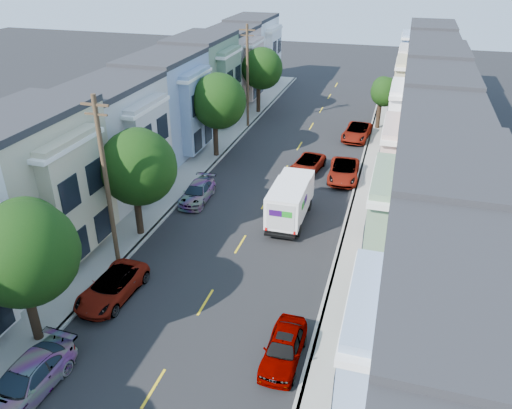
# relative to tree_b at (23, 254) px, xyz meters

# --- Properties ---
(ground) EXTENTS (160.00, 160.00, 0.00)m
(ground) POSITION_rel_tree_b_xyz_m (6.30, 4.83, -4.94)
(ground) COLOR black
(ground) RESTS_ON ground
(road_slab) EXTENTS (12.00, 70.00, 0.02)m
(road_slab) POSITION_rel_tree_b_xyz_m (6.30, 19.83, -4.93)
(road_slab) COLOR black
(road_slab) RESTS_ON ground
(curb_left) EXTENTS (0.30, 70.00, 0.15)m
(curb_left) POSITION_rel_tree_b_xyz_m (0.25, 19.83, -4.86)
(curb_left) COLOR gray
(curb_left) RESTS_ON ground
(curb_right) EXTENTS (0.30, 70.00, 0.15)m
(curb_right) POSITION_rel_tree_b_xyz_m (12.35, 19.83, -4.86)
(curb_right) COLOR gray
(curb_right) RESTS_ON ground
(sidewalk_left) EXTENTS (2.60, 70.00, 0.15)m
(sidewalk_left) POSITION_rel_tree_b_xyz_m (-1.05, 19.83, -4.86)
(sidewalk_left) COLOR gray
(sidewalk_left) RESTS_ON ground
(sidewalk_right) EXTENTS (2.60, 70.00, 0.15)m
(sidewalk_right) POSITION_rel_tree_b_xyz_m (13.65, 19.83, -4.86)
(sidewalk_right) COLOR gray
(sidewalk_right) RESTS_ON ground
(centerline) EXTENTS (0.12, 70.00, 0.01)m
(centerline) POSITION_rel_tree_b_xyz_m (6.30, 19.83, -4.94)
(centerline) COLOR gold
(centerline) RESTS_ON ground
(townhouse_row_left) EXTENTS (5.00, 70.00, 8.50)m
(townhouse_row_left) POSITION_rel_tree_b_xyz_m (-4.85, 19.83, -4.94)
(townhouse_row_left) COLOR #C9AAA0
(townhouse_row_left) RESTS_ON ground
(townhouse_row_right) EXTENTS (5.00, 70.00, 8.50)m
(townhouse_row_right) POSITION_rel_tree_b_xyz_m (17.45, 19.83, -4.94)
(townhouse_row_right) COLOR #C9AAA0
(townhouse_row_right) RESTS_ON ground
(tree_b) EXTENTS (4.70, 4.70, 7.31)m
(tree_b) POSITION_rel_tree_b_xyz_m (0.00, 0.00, 0.00)
(tree_b) COLOR black
(tree_b) RESTS_ON ground
(tree_c) EXTENTS (4.70, 4.70, 7.15)m
(tree_c) POSITION_rel_tree_b_xyz_m (0.00, 10.18, -0.16)
(tree_c) COLOR black
(tree_c) RESTS_ON ground
(tree_d) EXTENTS (4.70, 4.70, 7.40)m
(tree_d) POSITION_rel_tree_b_xyz_m (-0.00, 24.26, 0.09)
(tree_d) COLOR black
(tree_d) RESTS_ON ground
(tree_e) EXTENTS (4.45, 4.45, 7.18)m
(tree_e) POSITION_rel_tree_b_xyz_m (-0.00, 37.78, -0.01)
(tree_e) COLOR black
(tree_e) RESTS_ON ground
(tree_far_r) EXTENTS (2.89, 2.89, 5.31)m
(tree_far_r) POSITION_rel_tree_b_xyz_m (13.20, 35.93, -1.13)
(tree_far_r) COLOR black
(tree_far_r) RESTS_ON ground
(utility_pole_near) EXTENTS (1.60, 0.26, 10.00)m
(utility_pole_near) POSITION_rel_tree_b_xyz_m (0.00, 6.83, 0.21)
(utility_pole_near) COLOR #42301E
(utility_pole_near) RESTS_ON ground
(utility_pole_far) EXTENTS (1.60, 0.26, 10.00)m
(utility_pole_far) POSITION_rel_tree_b_xyz_m (0.00, 32.83, 0.21)
(utility_pole_far) COLOR #42301E
(utility_pole_far) RESTS_ON ground
(fedex_truck) EXTENTS (2.24, 5.81, 2.79)m
(fedex_truck) POSITION_rel_tree_b_xyz_m (8.57, 14.78, -3.38)
(fedex_truck) COLOR white
(fedex_truck) RESTS_ON ground
(lead_sedan) EXTENTS (2.70, 4.77, 1.26)m
(lead_sedan) POSITION_rel_tree_b_xyz_m (8.12, 23.26, -4.31)
(lead_sedan) COLOR black
(lead_sedan) RESTS_ON ground
(parked_left_b) EXTENTS (2.23, 4.86, 1.43)m
(parked_left_b) POSITION_rel_tree_b_xyz_m (1.40, -2.88, -4.22)
(parked_left_b) COLOR black
(parked_left_b) RESTS_ON ground
(parked_left_c) EXTENTS (2.40, 4.81, 1.31)m
(parked_left_c) POSITION_rel_tree_b_xyz_m (1.40, 3.87, -4.29)
(parked_left_c) COLOR #A8ABAD
(parked_left_c) RESTS_ON ground
(parked_left_d) EXTENTS (2.03, 4.39, 1.29)m
(parked_left_d) POSITION_rel_tree_b_xyz_m (1.40, 15.76, -4.29)
(parked_left_d) COLOR #591611
(parked_left_d) RESTS_ON ground
(parked_right_b) EXTENTS (1.63, 4.25, 1.38)m
(parked_right_b) POSITION_rel_tree_b_xyz_m (11.20, 2.02, -4.25)
(parked_right_b) COLOR white
(parked_right_b) RESTS_ON ground
(parked_right_c) EXTENTS (2.59, 5.13, 1.39)m
(parked_right_c) POSITION_rel_tree_b_xyz_m (11.20, 22.56, -4.24)
(parked_right_c) COLOR black
(parked_right_c) RESTS_ON ground
(parked_right_d) EXTENTS (2.74, 5.27, 1.42)m
(parked_right_d) POSITION_rel_tree_b_xyz_m (11.20, 32.31, -4.23)
(parked_right_d) COLOR black
(parked_right_d) RESTS_ON ground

